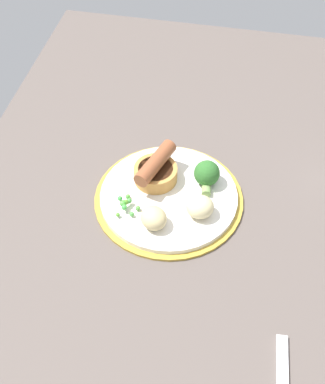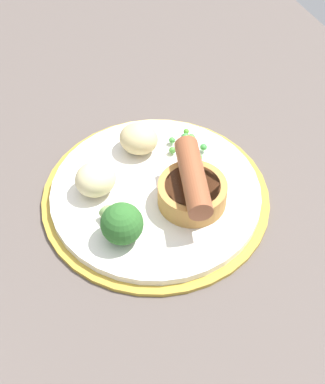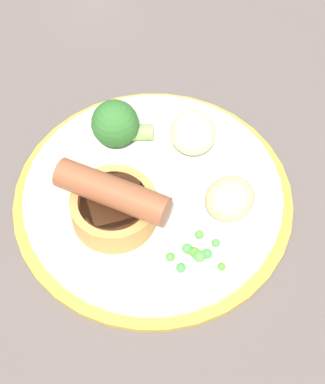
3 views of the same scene
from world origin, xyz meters
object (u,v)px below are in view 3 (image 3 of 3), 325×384
Objects in this scene: dinner_plate at (153,197)px; broccoli_floret_near at (117,124)px; potato_chunk_0 at (193,133)px; potato_chunk_1 at (230,199)px; pea_pile at (196,253)px; sausage_pudding at (113,204)px.

dinner_plate is 7.76cm from broccoli_floret_near.
potato_chunk_0 reaches higher than potato_chunk_1.
broccoli_floret_near is (8.40, -12.42, 1.16)cm from pea_pile.
potato_chunk_1 is at bearing 139.86° from broccoli_floret_near.
sausage_pudding is 2.21× the size of potato_chunk_0.
sausage_pudding is at bearing 88.62° from broccoli_floret_near.
broccoli_floret_near reaches higher than pea_pile.
sausage_pudding is at bearing 54.44° from potato_chunk_0.
broccoli_floret_near is 1.32× the size of potato_chunk_0.
pea_pile is (-7.49, 3.52, -1.20)cm from sausage_pudding.
potato_chunk_0 is (-6.31, -8.83, -0.39)cm from sausage_pudding.
sausage_pudding is 8.36cm from pea_pile.
sausage_pudding is at bearing -25.17° from pea_pile.
potato_chunk_0 is 1.01× the size of potato_chunk_1.
sausage_pudding is at bearing 43.80° from dinner_plate.
broccoli_floret_near reaches higher than potato_chunk_1.
dinner_plate is 5.55× the size of potato_chunk_0.
sausage_pudding is 10.23cm from potato_chunk_1.
dinner_plate is 2.51× the size of sausage_pudding.
dinner_plate is 8.06cm from pea_pile.
sausage_pudding is at bearing 10.16° from potato_chunk_1.
broccoli_floret_near is (0.91, -8.90, -0.05)cm from sausage_pudding.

